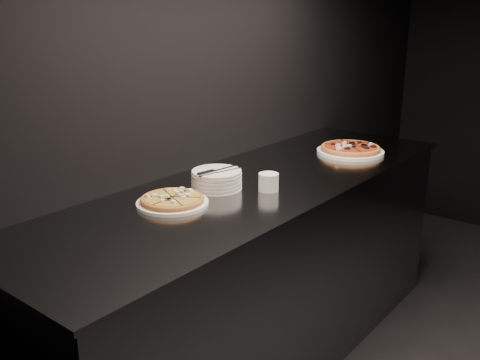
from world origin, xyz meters
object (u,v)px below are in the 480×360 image
Objects in this scene: counter at (257,274)px; pizza_mushroom at (172,200)px; pizza_tomato at (350,149)px; plate_stack at (217,179)px; cutlery at (216,171)px; ramekin at (269,182)px.

pizza_mushroom is at bearing -99.97° from counter.
pizza_tomato is (0.08, 0.71, 0.48)m from counter.
counter is 6.05× the size of pizza_tomato.
counter is 11.50× the size of plate_stack.
pizza_mushroom is (-0.08, -0.46, 0.48)m from counter.
pizza_mushroom is at bearing -84.35° from cutlery.
ramekin is (0.19, 0.11, -0.00)m from plate_stack.
plate_stack is at bearing -112.82° from counter.
ramekin is (0.11, -0.08, 0.50)m from counter.
counter is at bearing 145.60° from ramekin.
cutlery is at bearing 88.08° from pizza_mushroom.
pizza_mushroom is 0.43m from ramekin.
cutlery reaches higher than counter.
plate_stack is 0.96× the size of cutlery.
cutlery is (0.01, 0.25, 0.06)m from pizza_mushroom.
ramekin is at bearing 63.28° from pizza_mushroom.
cutlery is (0.01, -0.02, 0.04)m from plate_stack.
cutlery is at bearing -99.63° from pizza_tomato.
pizza_mushroom is 1.57× the size of plate_stack.
cutlery is (-0.07, -0.21, 0.54)m from counter.
pizza_tomato is at bearing 79.67° from plate_stack.
pizza_tomato is at bearing 91.96° from ramekin.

